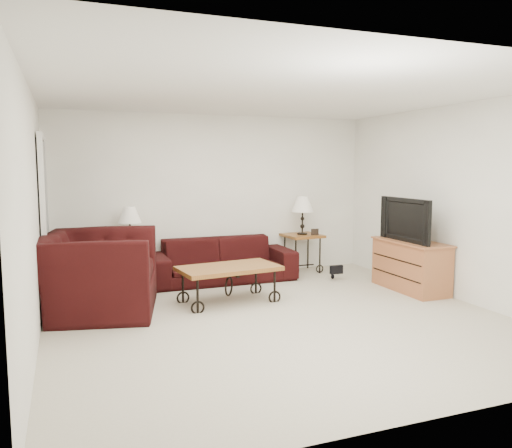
{
  "coord_description": "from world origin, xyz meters",
  "views": [
    {
      "loc": [
        -2.2,
        -5.15,
        1.72
      ],
      "look_at": [
        0.0,
        0.7,
        1.0
      ],
      "focal_mm": 35.64,
      "sensor_mm": 36.0,
      "label": 1
    }
  ],
  "objects_px": {
    "coffee_table": "(229,284)",
    "backpack": "(333,266)",
    "lamp_right": "(302,216)",
    "armchair": "(98,273)",
    "side_table_right": "(302,253)",
    "sofa": "(221,260)",
    "side_table_left": "(131,266)",
    "television": "(411,220)",
    "lamp_left": "(130,227)",
    "tv_stand": "(410,266)"
  },
  "relations": [
    {
      "from": "lamp_left",
      "to": "tv_stand",
      "type": "relative_size",
      "value": 0.5
    },
    {
      "from": "lamp_left",
      "to": "backpack",
      "type": "bearing_deg",
      "value": -12.63
    },
    {
      "from": "television",
      "to": "lamp_right",
      "type": "bearing_deg",
      "value": -152.82
    },
    {
      "from": "lamp_left",
      "to": "coffee_table",
      "type": "xyz_separation_m",
      "value": [
        1.04,
        -1.37,
        -0.62
      ]
    },
    {
      "from": "lamp_right",
      "to": "coffee_table",
      "type": "distance_m",
      "value": 2.27
    },
    {
      "from": "side_table_right",
      "to": "armchair",
      "type": "bearing_deg",
      "value": -159.27
    },
    {
      "from": "armchair",
      "to": "television",
      "type": "xyz_separation_m",
      "value": [
        4.08,
        -0.42,
        0.52
      ]
    },
    {
      "from": "side_table_left",
      "to": "television",
      "type": "distance_m",
      "value": 3.99
    },
    {
      "from": "lamp_right",
      "to": "television",
      "type": "xyz_separation_m",
      "value": [
        0.84,
        -1.64,
        0.07
      ]
    },
    {
      "from": "lamp_right",
      "to": "side_table_right",
      "type": "bearing_deg",
      "value": 0.0
    },
    {
      "from": "sofa",
      "to": "side_table_left",
      "type": "bearing_deg",
      "value": 172.13
    },
    {
      "from": "lamp_left",
      "to": "lamp_right",
      "type": "bearing_deg",
      "value": 0.0
    },
    {
      "from": "television",
      "to": "side_table_left",
      "type": "bearing_deg",
      "value": -114.75
    },
    {
      "from": "armchair",
      "to": "backpack",
      "type": "relative_size",
      "value": 3.58
    },
    {
      "from": "tv_stand",
      "to": "side_table_left",
      "type": "bearing_deg",
      "value": 155.37
    },
    {
      "from": "side_table_right",
      "to": "lamp_left",
      "type": "relative_size",
      "value": 1.08
    },
    {
      "from": "lamp_right",
      "to": "armchair",
      "type": "distance_m",
      "value": 3.49
    },
    {
      "from": "coffee_table",
      "to": "side_table_right",
      "type": "bearing_deg",
      "value": 39.11
    },
    {
      "from": "side_table_right",
      "to": "armchair",
      "type": "xyz_separation_m",
      "value": [
        -3.24,
        -1.23,
        0.16
      ]
    },
    {
      "from": "coffee_table",
      "to": "armchair",
      "type": "distance_m",
      "value": 1.58
    },
    {
      "from": "sofa",
      "to": "side_table_right",
      "type": "relative_size",
      "value": 3.54
    },
    {
      "from": "side_table_left",
      "to": "lamp_right",
      "type": "bearing_deg",
      "value": 0.0
    },
    {
      "from": "lamp_left",
      "to": "armchair",
      "type": "distance_m",
      "value": 1.39
    },
    {
      "from": "television",
      "to": "backpack",
      "type": "bearing_deg",
      "value": -147.03
    },
    {
      "from": "armchair",
      "to": "backpack",
      "type": "xyz_separation_m",
      "value": [
        3.44,
        0.57,
        -0.27
      ]
    },
    {
      "from": "side_table_right",
      "to": "television",
      "type": "relative_size",
      "value": 0.59
    },
    {
      "from": "sofa",
      "to": "television",
      "type": "distance_m",
      "value": 2.78
    },
    {
      "from": "side_table_left",
      "to": "side_table_right",
      "type": "relative_size",
      "value": 0.93
    },
    {
      "from": "side_table_right",
      "to": "coffee_table",
      "type": "relative_size",
      "value": 0.5
    },
    {
      "from": "coffee_table",
      "to": "lamp_left",
      "type": "bearing_deg",
      "value": 127.26
    },
    {
      "from": "armchair",
      "to": "backpack",
      "type": "height_order",
      "value": "armchair"
    },
    {
      "from": "side_table_right",
      "to": "coffee_table",
      "type": "bearing_deg",
      "value": -140.89
    },
    {
      "from": "side_table_right",
      "to": "lamp_right",
      "type": "distance_m",
      "value": 0.61
    },
    {
      "from": "tv_stand",
      "to": "armchair",
      "type": "bearing_deg",
      "value": 174.18
    },
    {
      "from": "side_table_right",
      "to": "backpack",
      "type": "xyz_separation_m",
      "value": [
        0.2,
        -0.66,
        -0.1
      ]
    },
    {
      "from": "coffee_table",
      "to": "television",
      "type": "distance_m",
      "value": 2.65
    },
    {
      "from": "armchair",
      "to": "tv_stand",
      "type": "xyz_separation_m",
      "value": [
        4.11,
        -0.42,
        -0.12
      ]
    },
    {
      "from": "lamp_right",
      "to": "armchair",
      "type": "xyz_separation_m",
      "value": [
        -3.24,
        -1.23,
        -0.45
      ]
    },
    {
      "from": "lamp_right",
      "to": "lamp_left",
      "type": "bearing_deg",
      "value": 180.0
    },
    {
      "from": "lamp_right",
      "to": "television",
      "type": "bearing_deg",
      "value": -62.82
    },
    {
      "from": "coffee_table",
      "to": "backpack",
      "type": "relative_size",
      "value": 3.07
    },
    {
      "from": "armchair",
      "to": "television",
      "type": "distance_m",
      "value": 4.14
    },
    {
      "from": "coffee_table",
      "to": "armchair",
      "type": "xyz_separation_m",
      "value": [
        -1.56,
        0.14,
        0.24
      ]
    },
    {
      "from": "side_table_left",
      "to": "coffee_table",
      "type": "bearing_deg",
      "value": -52.74
    },
    {
      "from": "television",
      "to": "backpack",
      "type": "distance_m",
      "value": 1.42
    },
    {
      "from": "side_table_left",
      "to": "coffee_table",
      "type": "xyz_separation_m",
      "value": [
        1.04,
        -1.37,
        -0.05
      ]
    },
    {
      "from": "backpack",
      "to": "tv_stand",
      "type": "bearing_deg",
      "value": -61.49
    },
    {
      "from": "armchair",
      "to": "television",
      "type": "relative_size",
      "value": 1.4
    },
    {
      "from": "lamp_right",
      "to": "backpack",
      "type": "relative_size",
      "value": 1.52
    },
    {
      "from": "side_table_left",
      "to": "television",
      "type": "relative_size",
      "value": 0.55
    }
  ]
}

